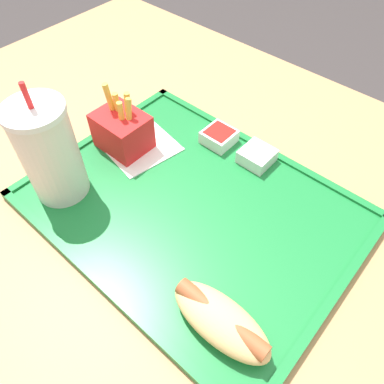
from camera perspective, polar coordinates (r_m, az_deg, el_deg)
ground_plane at (r=1.25m, az=1.79°, el=-25.00°), size 8.00×8.00×0.00m
dining_table at (r=0.88m, az=2.42°, el=-18.62°), size 1.32×0.84×0.77m
food_tray at (r=0.55m, az=0.00°, el=-2.33°), size 0.45×0.35×0.01m
paper_napkin at (r=0.64m, az=-8.40°, el=7.45°), size 0.14×0.13×0.00m
soda_cup at (r=0.54m, az=-20.90°, el=5.68°), size 0.08×0.08×0.18m
hot_dog_far at (r=0.44m, az=4.41°, el=-18.91°), size 0.13×0.06×0.04m
fries_carton at (r=0.61m, az=-10.57°, el=9.24°), size 0.08×0.07×0.11m
sauce_cup_mayo at (r=0.60m, az=9.88°, el=5.47°), size 0.05×0.05×0.02m
sauce_cup_ketchup at (r=0.63m, az=4.14°, el=8.45°), size 0.05×0.05×0.02m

